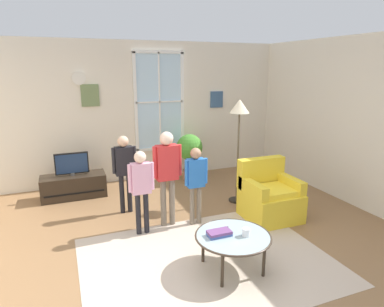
% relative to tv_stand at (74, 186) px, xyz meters
% --- Properties ---
extents(ground_plane, '(6.57, 6.83, 0.02)m').
position_rel_tv_stand_xyz_m(ground_plane, '(1.29, -2.54, -0.21)').
color(ground_plane, olive).
extents(back_wall, '(5.97, 0.17, 2.71)m').
position_rel_tv_stand_xyz_m(back_wall, '(1.30, 0.63, 1.16)').
color(back_wall, beige).
rests_on(back_wall, ground_plane).
extents(area_rug, '(2.86, 2.18, 0.01)m').
position_rel_tv_stand_xyz_m(area_rug, '(1.35, -2.70, -0.20)').
color(area_rug, '#C6B29E').
rests_on(area_rug, ground_plane).
extents(tv_stand, '(1.08, 0.45, 0.40)m').
position_rel_tv_stand_xyz_m(tv_stand, '(0.00, 0.00, 0.00)').
color(tv_stand, '#2D2319').
rests_on(tv_stand, ground_plane).
extents(television, '(0.56, 0.08, 0.40)m').
position_rel_tv_stand_xyz_m(television, '(0.00, -0.00, 0.41)').
color(television, '#4C4C4C').
rests_on(television, tv_stand).
extents(armchair, '(0.76, 0.74, 0.87)m').
position_rel_tv_stand_xyz_m(armchair, '(2.70, -1.95, 0.13)').
color(armchair, yellow).
rests_on(armchair, ground_plane).
extents(coffee_table, '(0.85, 0.85, 0.42)m').
position_rel_tv_stand_xyz_m(coffee_table, '(1.55, -2.95, 0.19)').
color(coffee_table, '#99B2B7').
rests_on(coffee_table, ground_plane).
extents(book_stack, '(0.26, 0.15, 0.06)m').
position_rel_tv_stand_xyz_m(book_stack, '(1.40, -2.90, 0.25)').
color(book_stack, '#3D559F').
rests_on(book_stack, coffee_table).
extents(cup, '(0.09, 0.09, 0.09)m').
position_rel_tv_stand_xyz_m(cup, '(1.67, -3.01, 0.26)').
color(cup, white).
rests_on(cup, coffee_table).
extents(remote_near_books, '(0.09, 0.14, 0.02)m').
position_rel_tv_stand_xyz_m(remote_near_books, '(1.53, -2.83, 0.23)').
color(remote_near_books, black).
rests_on(remote_near_books, coffee_table).
extents(person_red_shirt, '(0.41, 0.19, 1.37)m').
position_rel_tv_stand_xyz_m(person_red_shirt, '(1.21, -1.64, 0.66)').
color(person_red_shirt, '#726656').
rests_on(person_red_shirt, ground_plane).
extents(person_pink_shirt, '(0.35, 0.16, 1.16)m').
position_rel_tv_stand_xyz_m(person_pink_shirt, '(0.81, -1.75, 0.53)').
color(person_pink_shirt, black).
rests_on(person_pink_shirt, ground_plane).
extents(person_black_shirt, '(0.37, 0.17, 1.23)m').
position_rel_tv_stand_xyz_m(person_black_shirt, '(0.73, -0.97, 0.57)').
color(person_black_shirt, black).
rests_on(person_black_shirt, ground_plane).
extents(person_blue_shirt, '(0.34, 0.16, 1.14)m').
position_rel_tv_stand_xyz_m(person_blue_shirt, '(1.59, -1.75, 0.51)').
color(person_blue_shirt, '#726656').
rests_on(person_blue_shirt, ground_plane).
extents(potted_plant_by_window, '(0.52, 0.52, 0.93)m').
position_rel_tv_stand_xyz_m(potted_plant_by_window, '(2.23, 0.15, 0.41)').
color(potted_plant_by_window, '#9E6B4C').
rests_on(potted_plant_by_window, ground_plane).
extents(floor_lamp, '(0.32, 0.32, 1.73)m').
position_rel_tv_stand_xyz_m(floor_lamp, '(2.56, -1.21, 1.25)').
color(floor_lamp, black).
rests_on(floor_lamp, ground_plane).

